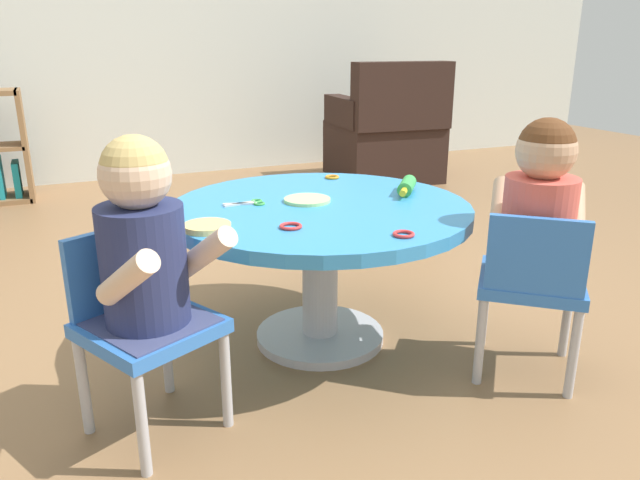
{
  "coord_description": "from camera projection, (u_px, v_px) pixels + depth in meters",
  "views": [
    {
      "loc": [
        -0.76,
        -1.75,
        1.0
      ],
      "look_at": [
        0.0,
        0.0,
        0.36
      ],
      "focal_mm": 34.24,
      "sensor_mm": 36.0,
      "label": 1
    }
  ],
  "objects": [
    {
      "name": "playdough_blob_0",
      "position": [
        207.0,
        227.0,
        1.71
      ],
      "size": [
        0.13,
        0.13,
        0.02
      ],
      "primitive_type": "cylinder",
      "color": "#F2CC72",
      "rests_on": "craft_table"
    },
    {
      "name": "seated_child_left",
      "position": [
        143.0,
        241.0,
        1.47
      ],
      "size": [
        0.39,
        0.43,
        0.51
      ],
      "color": "#3F4772",
      "rests_on": "ground"
    },
    {
      "name": "playdough_blob_1",
      "position": [
        307.0,
        200.0,
        2.01
      ],
      "size": [
        0.15,
        0.15,
        0.01
      ],
      "primitive_type": "cylinder",
      "color": "#B2E58C",
      "rests_on": "craft_table"
    },
    {
      "name": "craft_scissors",
      "position": [
        250.0,
        203.0,
        1.98
      ],
      "size": [
        0.14,
        0.08,
        0.01
      ],
      "color": "silver",
      "rests_on": "craft_table"
    },
    {
      "name": "rolling_pin",
      "position": [
        407.0,
        186.0,
        2.12
      ],
      "size": [
        0.16,
        0.19,
        0.05
      ],
      "color": "green",
      "rests_on": "craft_table"
    },
    {
      "name": "child_chair_right",
      "position": [
        531.0,
        283.0,
        1.81
      ],
      "size": [
        0.42,
        0.42,
        0.54
      ],
      "color": "#B7B7BC",
      "rests_on": "ground"
    },
    {
      "name": "cookie_cutter_0",
      "position": [
        332.0,
        177.0,
        2.34
      ],
      "size": [
        0.06,
        0.06,
        0.01
      ],
      "primitive_type": "torus",
      "color": "orange",
      "rests_on": "craft_table"
    },
    {
      "name": "ground_plane",
      "position": [
        320.0,
        339.0,
        2.13
      ],
      "size": [
        10.0,
        10.0,
        0.0
      ],
      "primitive_type": "plane",
      "color": "olive"
    },
    {
      "name": "seated_child_right",
      "position": [
        540.0,
        206.0,
        1.78
      ],
      "size": [
        0.43,
        0.44,
        0.51
      ],
      "color": "#3F4772",
      "rests_on": "ground"
    },
    {
      "name": "cookie_cutter_2",
      "position": [
        291.0,
        226.0,
        1.73
      ],
      "size": [
        0.07,
        0.07,
        0.01
      ],
      "primitive_type": "torus",
      "color": "red",
      "rests_on": "craft_table"
    },
    {
      "name": "craft_table",
      "position": [
        320.0,
        235.0,
        2.01
      ],
      "size": [
        0.98,
        0.98,
        0.49
      ],
      "color": "silver",
      "rests_on": "ground"
    },
    {
      "name": "cookie_cutter_1",
      "position": [
        404.0,
        234.0,
        1.66
      ],
      "size": [
        0.06,
        0.06,
        0.01
      ],
      "primitive_type": "torus",
      "color": "red",
      "rests_on": "craft_table"
    },
    {
      "name": "armchair_dark",
      "position": [
        386.0,
        137.0,
        4.45
      ],
      "size": [
        0.77,
        0.78,
        0.85
      ],
      "color": "black",
      "rests_on": "ground"
    },
    {
      "name": "child_chair_left",
      "position": [
        142.0,
        321.0,
        1.57
      ],
      "size": [
        0.4,
        0.4,
        0.54
      ],
      "color": "#B7B7BC",
      "rests_on": "ground"
    }
  ]
}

